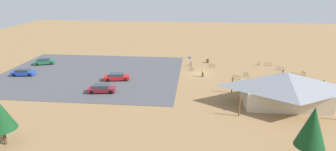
{
  "coord_description": "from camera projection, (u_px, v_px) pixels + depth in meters",
  "views": [
    {
      "loc": [
        0.94,
        56.38,
        18.01
      ],
      "look_at": [
        6.0,
        5.77,
        1.2
      ],
      "focal_mm": 30.21,
      "sensor_mm": 36.0,
      "label": 1
    }
  ],
  "objects": [
    {
      "name": "visitor_near_lot",
      "position": [
        203.0,
        72.0,
        56.41
      ],
      "size": [
        0.39,
        0.4,
        1.71
      ],
      "color": "#2D3347",
      "rests_on": "ground"
    },
    {
      "name": "bicycle_orange_yard_front",
      "position": [
        212.0,
        66.0,
        62.97
      ],
      "size": [
        1.42,
        0.93,
        0.76
      ],
      "color": "black",
      "rests_on": "ground"
    },
    {
      "name": "bicycle_blue_back_row",
      "position": [
        283.0,
        72.0,
        58.18
      ],
      "size": [
        0.88,
        1.56,
        0.87
      ],
      "color": "black",
      "rests_on": "ground"
    },
    {
      "name": "pine_east",
      "position": [
        0.0,
        115.0,
        31.9
      ],
      "size": [
        3.19,
        3.19,
        5.55
      ],
      "color": "brown",
      "rests_on": "ground"
    },
    {
      "name": "bicycle_silver_near_porch",
      "position": [
        191.0,
        64.0,
        64.11
      ],
      "size": [
        0.49,
        1.7,
        0.83
      ],
      "color": "black",
      "rests_on": "ground"
    },
    {
      "name": "car_red_near_entry",
      "position": [
        117.0,
        77.0,
        54.32
      ],
      "size": [
        5.03,
        2.71,
        1.38
      ],
      "color": "red",
      "rests_on": "parking_lot_asphalt"
    },
    {
      "name": "ground",
      "position": [
        199.0,
        73.0,
        58.83
      ],
      "size": [
        160.0,
        160.0,
        0.0
      ],
      "primitive_type": "plane",
      "color": "#937047",
      "rests_on": "ground"
    },
    {
      "name": "bike_pavilion",
      "position": [
        286.0,
        87.0,
        42.56
      ],
      "size": [
        15.16,
        9.36,
        5.29
      ],
      "color": "beige",
      "rests_on": "ground"
    },
    {
      "name": "bicycle_red_trailside",
      "position": [
        294.0,
        75.0,
        56.4
      ],
      "size": [
        1.04,
        1.48,
        0.87
      ],
      "color": "black",
      "rests_on": "ground"
    },
    {
      "name": "bicycle_black_front_row",
      "position": [
        192.0,
        69.0,
        60.29
      ],
      "size": [
        0.87,
        1.47,
        0.87
      ],
      "color": "black",
      "rests_on": "ground"
    },
    {
      "name": "bicycle_purple_edge_south",
      "position": [
        304.0,
        73.0,
        57.57
      ],
      "size": [
        0.48,
        1.64,
        0.85
      ],
      "color": "black",
      "rests_on": "ground"
    },
    {
      "name": "car_blue_end_stall",
      "position": [
        23.0,
        72.0,
        57.11
      ],
      "size": [
        4.64,
        2.33,
        1.34
      ],
      "color": "#1E42B2",
      "rests_on": "parking_lot_asphalt"
    },
    {
      "name": "car_maroon_front_row",
      "position": [
        102.0,
        89.0,
        48.25
      ],
      "size": [
        4.75,
        2.4,
        1.42
      ],
      "color": "maroon",
      "rests_on": "parking_lot_asphalt"
    },
    {
      "name": "bicycle_yellow_edge_north",
      "position": [
        259.0,
        64.0,
        64.33
      ],
      "size": [
        0.85,
        1.47,
        0.8
      ],
      "color": "black",
      "rests_on": "ground"
    },
    {
      "name": "parking_lot_asphalt",
      "position": [
        91.0,
        73.0,
        58.57
      ],
      "size": [
        36.78,
        29.61,
        0.05
      ],
      "primitive_type": "cube",
      "color": "#4C4C51",
      "rests_on": "ground"
    },
    {
      "name": "trash_bin",
      "position": [
        208.0,
        61.0,
        66.31
      ],
      "size": [
        0.6,
        0.6,
        0.9
      ],
      "primitive_type": "cylinder",
      "color": "brown",
      "rests_on": "ground"
    },
    {
      "name": "bicycle_purple_lone_east",
      "position": [
        247.0,
        75.0,
        56.59
      ],
      "size": [
        0.8,
        1.59,
        0.88
      ],
      "color": "black",
      "rests_on": "ground"
    },
    {
      "name": "bicycle_teal_near_sign",
      "position": [
        268.0,
        64.0,
        64.09
      ],
      "size": [
        1.67,
        0.48,
        0.77
      ],
      "color": "black",
      "rests_on": "ground"
    },
    {
      "name": "bicycle_green_yard_center",
      "position": [
        236.0,
        77.0,
        55.17
      ],
      "size": [
        1.26,
        1.18,
        0.8
      ],
      "color": "black",
      "rests_on": "ground"
    },
    {
      "name": "bicycle_teal_by_bin",
      "position": [
        280.0,
        68.0,
        60.76
      ],
      "size": [
        1.52,
        0.87,
        0.8
      ],
      "color": "black",
      "rests_on": "ground"
    },
    {
      "name": "bicycle_white_yard_left",
      "position": [
        310.0,
        81.0,
        53.3
      ],
      "size": [
        0.86,
        1.62,
        0.81
      ],
      "color": "black",
      "rests_on": "ground"
    },
    {
      "name": "car_green_back_corner",
      "position": [
        44.0,
        61.0,
        64.91
      ],
      "size": [
        4.72,
        3.23,
        1.45
      ],
      "color": "#1E6B3D",
      "rests_on": "parking_lot_asphalt"
    },
    {
      "name": "pine_midwest",
      "position": [
        312.0,
        127.0,
        28.08
      ],
      "size": [
        3.01,
        3.01,
        6.51
      ],
      "color": "brown",
      "rests_on": "ground"
    },
    {
      "name": "lot_sign",
      "position": [
        189.0,
        60.0,
        63.55
      ],
      "size": [
        0.56,
        0.08,
        2.2
      ],
      "color": "#99999E",
      "rests_on": "ground"
    }
  ]
}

